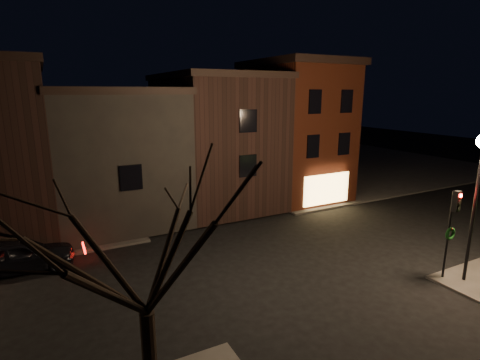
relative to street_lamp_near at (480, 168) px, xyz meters
name	(u,v)px	position (x,y,z in m)	size (l,w,h in m)	color
ground	(273,258)	(-6.20, 6.00, -5.18)	(120.00, 120.00, 0.00)	black
sidewalk_far_right	(324,161)	(13.80, 26.00, -5.12)	(30.00, 30.00, 0.12)	#2D2B28
corner_building	(296,129)	(1.80, 15.47, 0.22)	(6.50, 8.50, 10.50)	#46190C
row_building_a	(215,139)	(-4.70, 16.50, -0.34)	(7.30, 10.30, 9.40)	black
row_building_b	(114,153)	(-11.95, 16.50, -0.85)	(7.80, 10.30, 8.40)	black
street_lamp_near	(480,168)	(0.00, 0.00, 0.00)	(0.60, 0.60, 6.48)	black
traffic_signal	(452,221)	(-0.60, 0.49, -2.37)	(0.58, 0.38, 4.05)	black
bare_tree_left	(141,224)	(-14.20, -1.00, 0.25)	(5.60, 5.60, 7.50)	black
parked_car_a	(20,255)	(-17.48, 10.35, -4.39)	(1.86, 4.63, 1.58)	black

